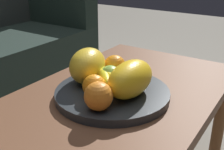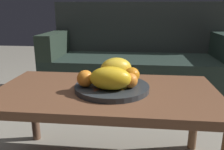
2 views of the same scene
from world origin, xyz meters
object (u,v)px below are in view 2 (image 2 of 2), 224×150
coffee_table (106,100)px  banana_bunch (114,77)px  fruit_bowl (112,87)px  apple_front (116,77)px  orange_back (98,77)px  melon_smaller_beside (116,68)px  melon_large_front (110,78)px  couch (137,65)px  orange_front (85,78)px  orange_left (130,81)px  orange_right (132,75)px

coffee_table → banana_bunch: size_ratio=6.23×
fruit_bowl → banana_bunch: banana_bunch is taller
apple_front → banana_bunch: size_ratio=0.41×
orange_back → apple_front: 0.09m
melon_smaller_beside → apple_front: melon_smaller_beside is taller
melon_large_front → melon_smaller_beside: melon_smaller_beside is taller
couch → apple_front: couch is taller
couch → orange_front: (-0.24, -1.20, 0.22)m
coffee_table → orange_left: 0.17m
orange_right → melon_large_front: bearing=-128.8°
orange_back → banana_bunch: 0.08m
orange_front → orange_right: (0.22, 0.09, -0.00)m
melon_smaller_beside → orange_left: (0.08, -0.13, -0.02)m
orange_left → apple_front: 0.09m
melon_large_front → banana_bunch: bearing=86.6°
fruit_bowl → orange_left: orange_left is taller
couch → orange_front: couch is taller
melon_smaller_beside → banana_bunch: size_ratio=0.94×
orange_front → orange_right: 0.23m
fruit_bowl → orange_right: (0.09, 0.05, 0.05)m
orange_left → orange_right: size_ratio=0.91×
fruit_bowl → orange_front: size_ratio=4.52×
orange_back → coffee_table: bearing=-24.2°
coffee_table → fruit_bowl: bearing=1.9°
melon_large_front → orange_right: melon_large_front is taller
orange_right → orange_back: (-0.16, -0.03, -0.00)m
orange_front → banana_bunch: 0.15m
fruit_bowl → melon_large_front: melon_large_front is taller
apple_front → melon_large_front: bearing=-101.6°
apple_front → banana_bunch: bearing=117.5°
coffee_table → fruit_bowl: 0.07m
fruit_bowl → melon_smaller_beside: melon_smaller_beside is taller
orange_right → apple_front: bearing=-156.6°
melon_large_front → banana_bunch: 0.11m
couch → orange_back: (-0.19, -1.15, 0.21)m
couch → orange_left: couch is taller
fruit_bowl → orange_front: bearing=-163.0°
orange_back → apple_front: bearing=0.9°
couch → apple_front: bearing=-95.1°
orange_back → orange_right: bearing=12.0°
fruit_bowl → melon_large_front: (-0.00, -0.07, 0.07)m
apple_front → orange_back: bearing=-179.1°
coffee_table → orange_right: bearing=22.8°
orange_back → banana_bunch: bearing=16.6°
melon_large_front → couch: bearing=84.5°
orange_left → melon_large_front: bearing=-159.0°
melon_smaller_beside → coffee_table: bearing=-111.4°
coffee_table → melon_large_front: melon_large_front is taller
couch → fruit_bowl: (-0.12, -1.16, 0.16)m
orange_left → orange_back: (-0.16, 0.05, -0.00)m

